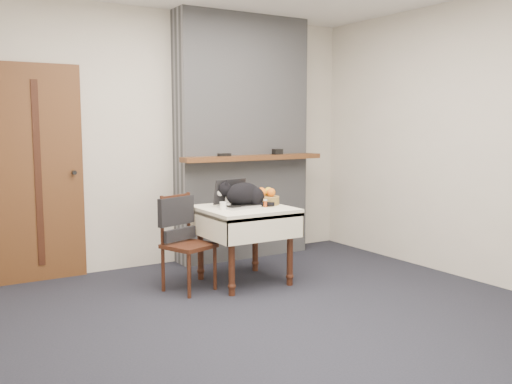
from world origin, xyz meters
TOP-DOWN VIEW (x-y plane):
  - ground at (0.00, 0.00)m, footprint 4.50×4.50m
  - room_shell at (0.00, 0.46)m, footprint 4.52×4.01m
  - door at (-1.20, 1.97)m, footprint 0.82×0.10m
  - chimney at (0.90, 1.85)m, footprint 1.62×0.48m
  - side_table at (0.38, 0.92)m, footprint 0.78×0.78m
  - laptop at (0.32, 0.98)m, footprint 0.37×0.33m
  - cat at (0.41, 0.97)m, footprint 0.48×0.35m
  - cream_jar at (0.14, 0.89)m, footprint 0.06×0.06m
  - pill_bottle at (0.54, 0.82)m, footprint 0.04×0.04m
  - fruit_basket at (0.63, 0.97)m, footprint 0.28×0.28m
  - desk_clutter at (0.52, 0.94)m, footprint 0.13×0.03m
  - chair at (-0.19, 1.03)m, footprint 0.48×0.48m

SIDE VIEW (x-z plane):
  - ground at x=0.00m, z-range 0.00..0.00m
  - chair at x=-0.19m, z-range 0.12..0.96m
  - side_table at x=0.38m, z-range 0.24..0.94m
  - desk_clutter at x=0.52m, z-range 0.70..0.71m
  - cream_jar at x=0.14m, z-range 0.70..0.77m
  - pill_bottle at x=0.54m, z-range 0.70..0.77m
  - laptop at x=0.32m, z-range 0.64..0.89m
  - fruit_basket at x=0.63m, z-range 0.68..0.84m
  - cat at x=0.41m, z-range 0.68..0.93m
  - door at x=-1.20m, z-range 0.00..2.00m
  - chimney at x=0.90m, z-range 0.00..2.60m
  - room_shell at x=0.00m, z-range 0.46..3.07m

